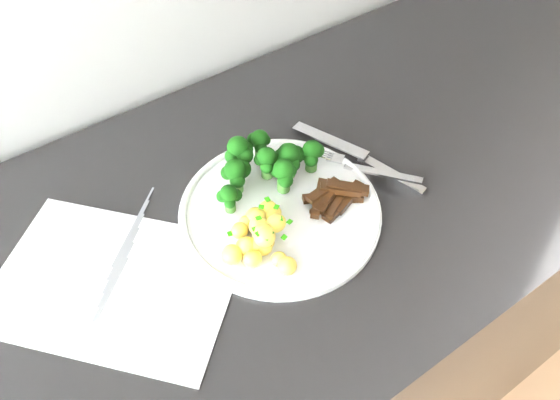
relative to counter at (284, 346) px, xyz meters
name	(u,v)px	position (x,y,z in m)	size (l,w,h in m)	color
counter	(284,346)	(0.00, 0.00, 0.00)	(2.41, 0.60, 0.90)	black
recipe_paper	(114,282)	(-0.25, 0.02, 0.45)	(0.35, 0.36, 0.00)	white
plate	(280,210)	(-0.02, -0.01, 0.46)	(0.28, 0.28, 0.02)	white
broccoli	(268,161)	(0.00, 0.04, 0.50)	(0.17, 0.11, 0.07)	#315D1F
potatoes	(261,235)	(-0.07, -0.04, 0.48)	(0.11, 0.11, 0.04)	#FFDB51
beef_strips	(334,197)	(0.05, -0.04, 0.47)	(0.10, 0.06, 0.03)	black
fork	(366,168)	(0.13, -0.03, 0.47)	(0.10, 0.15, 0.02)	silver
knife	(374,165)	(0.15, -0.02, 0.46)	(0.09, 0.22, 0.02)	silver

